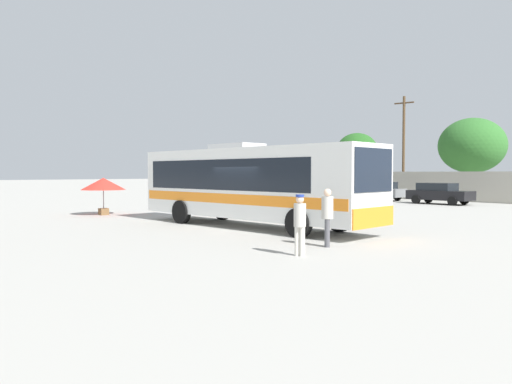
# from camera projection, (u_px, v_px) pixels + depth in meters

# --- Properties ---
(ground_plane) EXTENTS (300.00, 300.00, 0.00)m
(ground_plane) POSITION_uv_depth(u_px,v_px,m) (391.00, 215.00, 26.33)
(ground_plane) COLOR #A3A099
(perimeter_wall) EXTENTS (80.00, 0.30, 2.37)m
(perimeter_wall) POSITION_uv_depth(u_px,v_px,m) (504.00, 187.00, 35.97)
(perimeter_wall) COLOR #B2AD9E
(perimeter_wall) RESTS_ON ground_plane
(coach_bus_white_orange) EXTENTS (11.84, 3.34, 3.51)m
(coach_bus_white_orange) POSITION_uv_depth(u_px,v_px,m) (249.00, 182.00, 20.39)
(coach_bus_white_orange) COLOR white
(coach_bus_white_orange) RESTS_ON ground_plane
(attendant_by_bus_door) EXTENTS (0.51, 0.51, 1.78)m
(attendant_by_bus_door) POSITION_uv_depth(u_px,v_px,m) (327.00, 214.00, 14.86)
(attendant_by_bus_door) COLOR #4C4C51
(attendant_by_bus_door) RESTS_ON ground_plane
(passenger_waiting_on_apron) EXTENTS (0.42, 0.42, 1.68)m
(passenger_waiting_on_apron) POSITION_uv_depth(u_px,v_px,m) (300.00, 221.00, 13.21)
(passenger_waiting_on_apron) COLOR silver
(passenger_waiting_on_apron) RESTS_ON ground_plane
(vendor_umbrella_near_gate_red) EXTENTS (2.35, 2.35, 2.00)m
(vendor_umbrella_near_gate_red) POSITION_uv_depth(u_px,v_px,m) (103.00, 184.00, 26.09)
(vendor_umbrella_near_gate_red) COLOR gray
(vendor_umbrella_near_gate_red) RESTS_ON ground_plane
(vendor_umbrella_secondary_blue) EXTENTS (1.87, 1.87, 2.00)m
(vendor_umbrella_secondary_blue) POSITION_uv_depth(u_px,v_px,m) (182.00, 182.00, 29.49)
(vendor_umbrella_secondary_blue) COLOR gray
(vendor_umbrella_secondary_blue) RESTS_ON ground_plane
(parked_car_leftmost_grey) EXTENTS (4.59, 2.12, 1.52)m
(parked_car_leftmost_grey) POSITION_uv_depth(u_px,v_px,m) (318.00, 189.00, 44.06)
(parked_car_leftmost_grey) COLOR slate
(parked_car_leftmost_grey) RESTS_ON ground_plane
(parked_car_second_grey) EXTENTS (4.54, 2.13, 1.52)m
(parked_car_second_grey) POSITION_uv_depth(u_px,v_px,m) (377.00, 191.00, 39.88)
(parked_car_second_grey) COLOR slate
(parked_car_second_grey) RESTS_ON ground_plane
(parked_car_third_black) EXTENTS (4.47, 1.99, 1.53)m
(parked_car_third_black) POSITION_uv_depth(u_px,v_px,m) (439.00, 193.00, 35.17)
(parked_car_third_black) COLOR black
(parked_car_third_black) RESTS_ON ground_plane
(utility_pole_near) EXTENTS (1.79, 0.48, 9.18)m
(utility_pole_near) POSITION_uv_depth(u_px,v_px,m) (404.00, 145.00, 44.08)
(utility_pole_near) COLOR #4C3823
(utility_pole_near) RESTS_ON ground_plane
(roadside_tree_left) EXTENTS (4.19, 4.19, 6.41)m
(roadside_tree_left) POSITION_uv_depth(u_px,v_px,m) (357.00, 150.00, 50.66)
(roadside_tree_left) COLOR brown
(roadside_tree_left) RESTS_ON ground_plane
(roadside_tree_midleft) EXTENTS (5.84, 5.84, 7.20)m
(roadside_tree_midleft) POSITION_uv_depth(u_px,v_px,m) (472.00, 146.00, 43.79)
(roadside_tree_midleft) COLOR brown
(roadside_tree_midleft) RESTS_ON ground_plane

